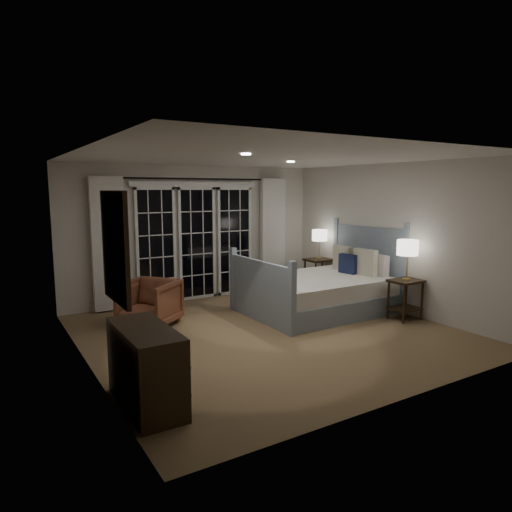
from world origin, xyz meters
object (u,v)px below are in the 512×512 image
nightstand_left (405,293)px  dresser (146,367)px  lamp_right (320,236)px  armchair (149,303)px  lamp_left (408,248)px  bed (321,291)px  nightstand_right (319,270)px

nightstand_left → dresser: 4.51m
lamp_right → armchair: lamp_right is taller
lamp_left → armchair: lamp_left is taller
dresser → lamp_right: bearing=33.1°
bed → nightstand_left: size_ratio=3.70×
bed → armchair: size_ratio=3.06×
lamp_right → dresser: size_ratio=0.53×
nightstand_left → lamp_right: (0.06, 2.22, 0.73)m
bed → nightstand_left: bed is taller
bed → dresser: bearing=-153.3°
lamp_right → dresser: lamp_right is taller
bed → armchair: bearing=166.6°
nightstand_right → armchair: armchair is taller
lamp_left → lamp_right: (0.06, 2.22, 0.00)m
nightstand_right → lamp_right: 0.70m
nightstand_left → lamp_right: bearing=88.5°
nightstand_left → dresser: size_ratio=0.59×
nightstand_left → armchair: size_ratio=0.83×
lamp_right → armchair: size_ratio=0.75×
bed → lamp_left: 1.59m
bed → lamp_right: (0.87, 1.11, 0.81)m
lamp_left → dresser: 4.57m
nightstand_left → lamp_left: 0.73m
armchair → nightstand_left: bearing=25.1°
lamp_right → nightstand_left: bearing=-91.5°
armchair → dresser: bearing=-57.7°
bed → armchair: 2.86m
bed → dresser: bed is taller
nightstand_left → dresser: (-4.45, -0.72, -0.04)m
armchair → bed: bearing=38.0°
armchair → dresser: size_ratio=0.71×
armchair → dresser: dresser is taller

